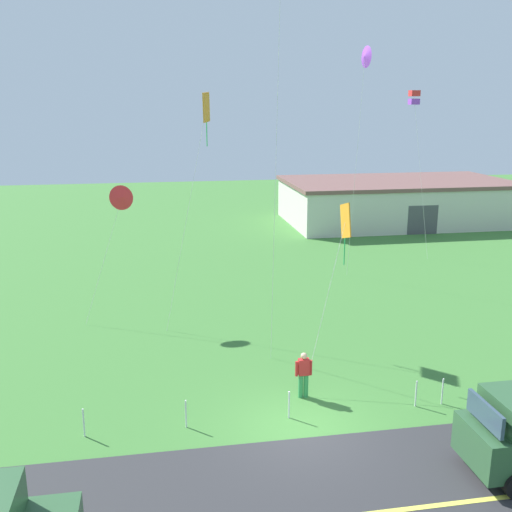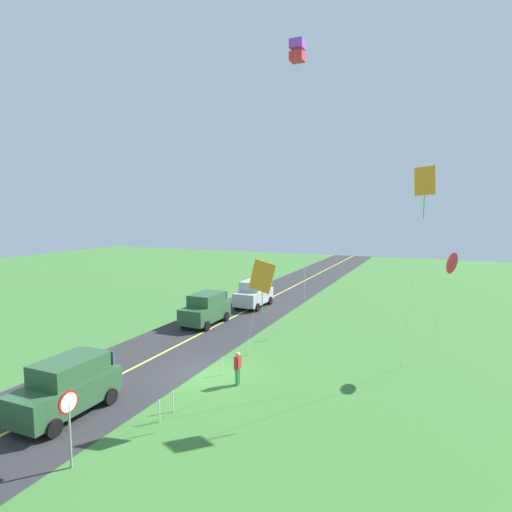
{
  "view_description": "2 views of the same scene",
  "coord_description": "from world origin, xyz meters",
  "px_view_note": "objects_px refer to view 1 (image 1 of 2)",
  "views": [
    {
      "loc": [
        -4.11,
        -15.47,
        9.54
      ],
      "look_at": [
        -1.17,
        1.32,
        5.14
      ],
      "focal_mm": 41.26,
      "sensor_mm": 36.0,
      "label": 1
    },
    {
      "loc": [
        17.61,
        10.34,
        8.12
      ],
      "look_at": [
        -1.69,
        1.9,
        5.89
      ],
      "focal_mm": 29.46,
      "sensor_mm": 36.0,
      "label": 2
    }
  ],
  "objects_px": {
    "person_adult_near": "(304,373)",
    "kite_red_low": "(345,224)",
    "kite_pink_drift": "(365,58)",
    "warehouse_distant": "(397,201)",
    "kite_yellow_high": "(206,112)",
    "kite_blue_mid": "(414,98)",
    "kite_cyan_top": "(122,198)"
  },
  "relations": [
    {
      "from": "person_adult_near",
      "to": "kite_red_low",
      "type": "distance_m",
      "value": 5.4
    },
    {
      "from": "person_adult_near",
      "to": "kite_red_low",
      "type": "height_order",
      "value": "kite_red_low"
    },
    {
      "from": "kite_red_low",
      "to": "kite_pink_drift",
      "type": "xyz_separation_m",
      "value": [
        4.33,
        10.66,
        6.37
      ]
    },
    {
      "from": "person_adult_near",
      "to": "warehouse_distant",
      "type": "xyz_separation_m",
      "value": [
        15.25,
        28.32,
        0.89
      ]
    },
    {
      "from": "kite_yellow_high",
      "to": "person_adult_near",
      "type": "bearing_deg",
      "value": -72.9
    },
    {
      "from": "kite_red_low",
      "to": "kite_blue_mid",
      "type": "height_order",
      "value": "kite_blue_mid"
    },
    {
      "from": "kite_pink_drift",
      "to": "kite_cyan_top",
      "type": "bearing_deg",
      "value": -163.21
    },
    {
      "from": "kite_red_low",
      "to": "kite_cyan_top",
      "type": "xyz_separation_m",
      "value": [
        -7.99,
        6.94,
        0.07
      ]
    },
    {
      "from": "kite_blue_mid",
      "to": "kite_pink_drift",
      "type": "relative_size",
      "value": 0.83
    },
    {
      "from": "warehouse_distant",
      "to": "kite_yellow_high",
      "type": "bearing_deg",
      "value": -130.58
    },
    {
      "from": "kite_yellow_high",
      "to": "kite_cyan_top",
      "type": "distance_m",
      "value": 5.36
    },
    {
      "from": "kite_yellow_high",
      "to": "kite_pink_drift",
      "type": "xyz_separation_m",
      "value": [
        8.65,
        4.96,
        2.6
      ]
    },
    {
      "from": "kite_yellow_high",
      "to": "kite_pink_drift",
      "type": "relative_size",
      "value": 0.81
    },
    {
      "from": "kite_pink_drift",
      "to": "warehouse_distant",
      "type": "distance_m",
      "value": 20.65
    },
    {
      "from": "kite_red_low",
      "to": "warehouse_distant",
      "type": "relative_size",
      "value": 0.34
    },
    {
      "from": "kite_blue_mid",
      "to": "kite_cyan_top",
      "type": "distance_m",
      "value": 20.29
    },
    {
      "from": "person_adult_near",
      "to": "kite_cyan_top",
      "type": "distance_m",
      "value": 11.8
    },
    {
      "from": "kite_blue_mid",
      "to": "warehouse_distant",
      "type": "relative_size",
      "value": 0.57
    },
    {
      "from": "person_adult_near",
      "to": "kite_yellow_high",
      "type": "xyz_separation_m",
      "value": [
        -2.38,
        7.74,
        8.38
      ]
    },
    {
      "from": "kite_red_low",
      "to": "kite_pink_drift",
      "type": "distance_m",
      "value": 13.15
    },
    {
      "from": "kite_blue_mid",
      "to": "warehouse_distant",
      "type": "bearing_deg",
      "value": 70.06
    },
    {
      "from": "kite_cyan_top",
      "to": "kite_yellow_high",
      "type": "bearing_deg",
      "value": -18.63
    },
    {
      "from": "person_adult_near",
      "to": "kite_yellow_high",
      "type": "bearing_deg",
      "value": -142.58
    },
    {
      "from": "kite_blue_mid",
      "to": "kite_yellow_high",
      "type": "relative_size",
      "value": 1.03
    },
    {
      "from": "person_adult_near",
      "to": "kite_yellow_high",
      "type": "relative_size",
      "value": 0.16
    },
    {
      "from": "kite_cyan_top",
      "to": "warehouse_distant",
      "type": "xyz_separation_m",
      "value": [
        21.31,
        19.34,
        -3.79
      ]
    },
    {
      "from": "kite_cyan_top",
      "to": "warehouse_distant",
      "type": "relative_size",
      "value": 0.33
    },
    {
      "from": "kite_red_low",
      "to": "kite_cyan_top",
      "type": "height_order",
      "value": "kite_red_low"
    },
    {
      "from": "person_adult_near",
      "to": "kite_blue_mid",
      "type": "relative_size",
      "value": 0.15
    },
    {
      "from": "kite_red_low",
      "to": "kite_cyan_top",
      "type": "distance_m",
      "value": 10.59
    },
    {
      "from": "kite_blue_mid",
      "to": "kite_yellow_high",
      "type": "distance_m",
      "value": 17.36
    },
    {
      "from": "kite_yellow_high",
      "to": "kite_cyan_top",
      "type": "height_order",
      "value": "kite_yellow_high"
    }
  ]
}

